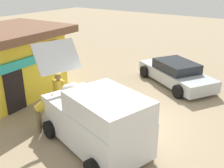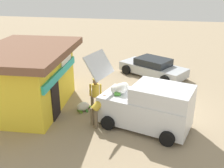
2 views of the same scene
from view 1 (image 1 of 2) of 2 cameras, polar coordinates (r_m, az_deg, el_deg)
ground_plane at (r=10.48m, az=3.93°, el=-7.18°), size 60.00×60.00×0.00m
storefront_bar at (r=12.70m, az=-22.19°, el=4.37°), size 5.82×4.37×3.06m
delivery_van at (r=8.34m, az=-3.42°, el=-7.54°), size 2.98×4.78×3.00m
parked_sedan at (r=13.87m, az=13.59°, el=2.28°), size 3.78×4.69×1.19m
vendor_standing at (r=10.45m, az=-11.32°, el=-1.50°), size 0.39×0.56×1.75m
customer_bending at (r=9.57m, az=-14.53°, el=-5.19°), size 0.73×0.73×1.36m
unloaded_banana_pile at (r=11.29m, az=-13.14°, el=-4.40°), size 0.81×0.80×0.42m
paint_bucket at (r=12.53m, az=-6.96°, el=-1.39°), size 0.31×0.31×0.32m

